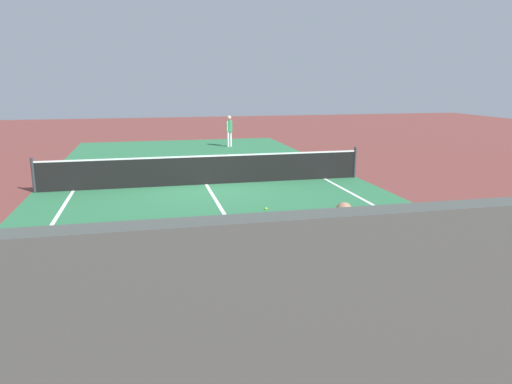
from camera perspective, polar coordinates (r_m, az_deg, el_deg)
ground_plane at (r=15.73m, az=-5.96°, el=0.90°), size 60.00×60.00×0.00m
court_surface_inbounds at (r=15.73m, az=-5.96°, el=0.91°), size 10.62×24.40×0.00m
line_sideline_left at (r=10.14m, az=-25.29°, el=-7.22°), size 0.10×11.89×0.01m
line_sideline_right at (r=11.55m, az=18.80°, el=-4.24°), size 0.10×11.89×0.01m
line_service_near at (r=9.64m, az=-1.15°, el=-6.94°), size 8.22×0.10×0.01m
line_center_service at (r=12.64m, az=-4.14°, el=-2.07°), size 0.10×6.40×0.01m
net at (r=15.63m, az=-6.00°, el=2.67°), size 10.51×0.09×1.07m
player_near at (r=6.85m, az=10.49°, el=-6.36°), size 1.17×0.67×1.68m
player_far at (r=24.65m, az=-3.21°, el=7.65°), size 0.33×0.32×1.58m
tennis_ball_mid_court at (r=12.56m, az=1.21°, el=-2.00°), size 0.07×0.07×0.07m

